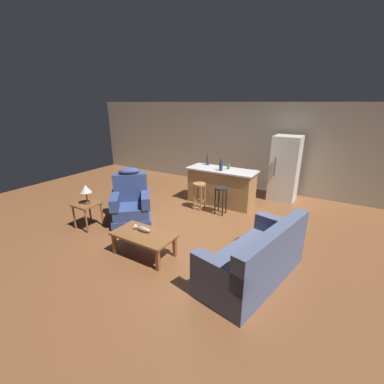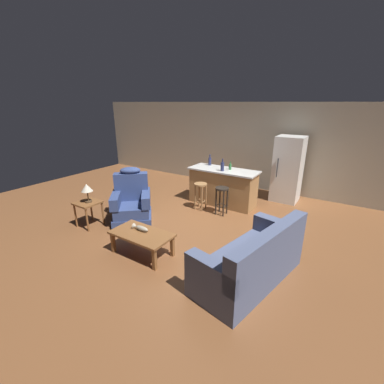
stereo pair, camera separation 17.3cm
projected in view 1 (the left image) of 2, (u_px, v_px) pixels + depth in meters
ground_plane at (195, 222)px, 5.87m from camera, size 12.00×12.00×0.00m
back_wall at (246, 146)px, 7.96m from camera, size 12.00×0.05×2.60m
coffee_table at (144, 237)px, 4.49m from camera, size 1.10×0.60×0.42m
fish_figurine at (142, 229)px, 4.55m from camera, size 0.34×0.10×0.10m
couch at (256, 260)px, 3.87m from camera, size 1.22×2.03×0.94m
recliner_near_lamp at (131, 203)px, 5.82m from camera, size 1.19×1.19×1.20m
end_table at (87, 207)px, 5.48m from camera, size 0.48×0.48×0.56m
table_lamp at (86, 190)px, 5.33m from camera, size 0.24×0.24×0.41m
kitchen_island at (221, 186)px, 6.80m from camera, size 1.80×0.70×0.95m
bar_stool_left at (199, 191)px, 6.44m from camera, size 0.32×0.32×0.68m
bar_stool_right at (221, 196)px, 6.15m from camera, size 0.32×0.32×0.68m
refrigerator at (285, 169)px, 6.99m from camera, size 0.70×0.69×1.76m
bottle_tall_green at (221, 166)px, 6.46m from camera, size 0.09×0.09×0.31m
bottle_short_amber at (228, 166)px, 6.60m from camera, size 0.07×0.07×0.21m
bottle_wine_dark at (208, 161)px, 7.05m from camera, size 0.08×0.08×0.29m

